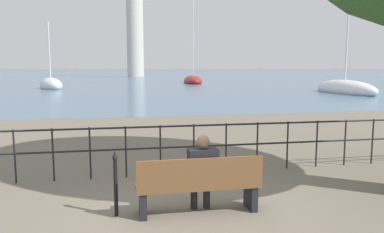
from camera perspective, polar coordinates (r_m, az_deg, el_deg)
ground_plane at (r=5.98m, az=0.94°, el=-14.34°), size 1000.00×1000.00×0.00m
harbor_water at (r=166.79m, az=-10.66°, el=6.58°), size 600.00×300.00×0.01m
park_bench at (r=5.77m, az=1.09°, el=-10.54°), size 1.90×0.45×0.90m
seated_person_left at (r=5.79m, az=1.59°, el=-8.10°), size 0.46×0.35×1.21m
promenade_railing at (r=7.79m, az=-2.27°, el=-3.86°), size 14.80×0.04×1.05m
closed_umbrella at (r=5.77m, az=-11.57°, el=-9.43°), size 0.09×0.09×1.00m
sailboat_1 at (r=35.15m, az=22.23°, el=3.89°), size 2.23×8.30×10.39m
sailboat_3 at (r=42.28m, az=-20.70°, el=4.47°), size 3.85×5.54×7.48m
sailboat_4 at (r=52.92m, az=0.13°, el=5.47°), size 2.69×6.47×12.42m
harbor_lighthouse at (r=93.25m, az=-8.70°, el=13.45°), size 4.00×4.00×25.94m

